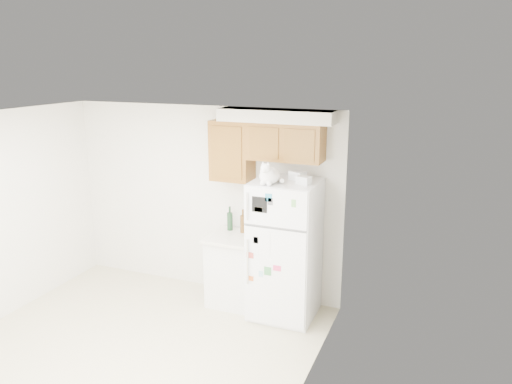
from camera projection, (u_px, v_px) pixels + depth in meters
The scene contains 9 objects.
ground_plane at pixel (119, 362), 5.22m from camera, with size 3.80×4.00×0.01m, color beige.
room_shell at pixel (133, 203), 4.97m from camera, with size 3.84×4.04×2.52m.
refrigerator at pixel (285, 250), 5.99m from camera, with size 0.76×0.78×1.70m.
base_counter at pixel (235, 269), 6.40m from camera, with size 0.64×0.64×0.92m.
cat at pixel (269, 175), 5.61m from camera, with size 0.28×0.40×0.28m.
storage_box_back at pixel (298, 176), 5.83m from camera, with size 0.18×0.13×0.10m, color white.
storage_box_front at pixel (304, 180), 5.63m from camera, with size 0.15×0.11×0.09m, color white.
bottle_green at pixel (230, 218), 6.44m from camera, with size 0.07×0.07×0.32m, color #19381E, non-canonical shape.
bottle_amber at pixel (243, 221), 6.35m from camera, with size 0.07×0.07×0.31m, color #593814, non-canonical shape.
Camera 1 is at (3.04, -3.74, 3.05)m, focal length 35.00 mm.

